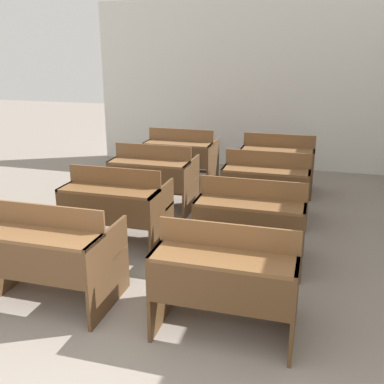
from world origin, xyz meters
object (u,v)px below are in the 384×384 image
at_px(bench_front_left, 50,252).
at_px(bench_back_left, 181,155).
at_px(bench_front_right, 227,276).
at_px(bench_second_right, 251,220).
at_px(bench_third_left, 154,176).
at_px(bench_second_left, 116,205).
at_px(bench_third_right, 266,184).
at_px(bench_back_right, 278,162).

xyz_separation_m(bench_front_left, bench_back_left, (0.02, 3.76, 0.00)).
relative_size(bench_front_right, bench_second_right, 1.00).
height_order(bench_third_left, bench_back_left, same).
xyz_separation_m(bench_front_right, bench_back_left, (-1.53, 3.76, 0.00)).
bearing_deg(bench_second_left, bench_third_left, 90.87).
relative_size(bench_second_right, bench_third_left, 1.00).
height_order(bench_front_left, bench_third_right, same).
distance_m(bench_second_left, bench_third_left, 1.24).
height_order(bench_third_left, bench_third_right, same).
bearing_deg(bench_front_right, bench_third_left, 121.64).
height_order(bench_front_left, bench_back_left, same).
bearing_deg(bench_second_left, bench_front_right, -39.58).
bearing_deg(bench_back_left, bench_front_right, -67.83).
distance_m(bench_third_left, bench_third_right, 1.54).
bearing_deg(bench_third_left, bench_second_right, -39.63).
height_order(bench_front_right, bench_back_right, same).
xyz_separation_m(bench_front_right, bench_third_right, (0.00, 2.52, 0.00)).
relative_size(bench_front_right, bench_third_left, 1.00).
relative_size(bench_third_right, bench_back_right, 1.00).
relative_size(bench_front_left, bench_back_right, 1.00).
height_order(bench_front_left, bench_second_right, same).
relative_size(bench_back_left, bench_back_right, 1.00).
bearing_deg(bench_front_right, bench_front_left, -179.83).
xyz_separation_m(bench_front_right, bench_second_left, (-1.52, 1.26, 0.00)).
bearing_deg(bench_second_left, bench_back_right, 58.06).
distance_m(bench_back_left, bench_back_right, 1.56).
bearing_deg(bench_third_left, bench_front_right, -58.36).
xyz_separation_m(bench_second_right, bench_back_right, (0.03, 2.52, 0.00)).
xyz_separation_m(bench_front_left, bench_second_right, (1.56, 1.23, 0.00)).
distance_m(bench_front_left, bench_front_right, 1.55).
xyz_separation_m(bench_front_right, bench_back_right, (0.03, 3.74, 0.00)).
bearing_deg(bench_second_right, bench_third_right, 90.05).
distance_m(bench_second_right, bench_third_left, 2.00).
relative_size(bench_front_left, bench_third_left, 1.00).
height_order(bench_second_right, bench_back_left, same).
relative_size(bench_front_left, bench_front_right, 1.00).
xyz_separation_m(bench_front_right, bench_second_right, (0.00, 1.22, 0.00)).
height_order(bench_second_left, bench_third_left, same).
distance_m(bench_second_left, bench_third_right, 1.98).
relative_size(bench_second_right, bench_third_right, 1.00).
height_order(bench_second_right, bench_third_left, same).
bearing_deg(bench_back_right, bench_back_left, 179.28).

